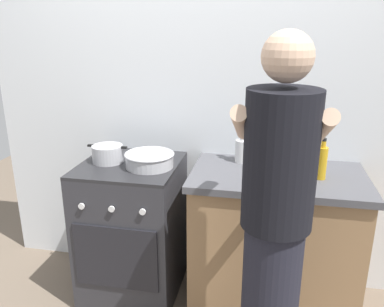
% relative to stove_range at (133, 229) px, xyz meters
% --- Properties ---
extents(back_wall, '(3.20, 0.10, 2.50)m').
position_rel_stove_range_xyz_m(back_wall, '(0.55, 0.35, 0.80)').
color(back_wall, silver).
rests_on(back_wall, ground).
extents(countertop, '(1.00, 0.60, 0.90)m').
position_rel_stove_range_xyz_m(countertop, '(0.90, 0.00, 0.00)').
color(countertop, '#99724C').
rests_on(countertop, ground).
extents(stove_range, '(0.60, 0.62, 0.90)m').
position_rel_stove_range_xyz_m(stove_range, '(0.00, 0.00, 0.00)').
color(stove_range, '#2D2D33').
rests_on(stove_range, ground).
extents(pot, '(0.26, 0.19, 0.11)m').
position_rel_stove_range_xyz_m(pot, '(-0.14, 0.00, 0.50)').
color(pot, '#B2B2B7').
rests_on(pot, stove_range).
extents(mixing_bowl, '(0.30, 0.30, 0.09)m').
position_rel_stove_range_xyz_m(mixing_bowl, '(0.14, -0.03, 0.50)').
color(mixing_bowl, '#B7B7BC').
rests_on(mixing_bowl, stove_range).
extents(utensil_crock, '(0.10, 0.10, 0.30)m').
position_rel_stove_range_xyz_m(utensil_crock, '(0.68, 0.18, 0.55)').
color(utensil_crock, silver).
rests_on(utensil_crock, countertop).
extents(spice_bottle, '(0.04, 0.04, 0.08)m').
position_rel_stove_range_xyz_m(spice_bottle, '(0.88, 0.03, 0.49)').
color(spice_bottle, silver).
rests_on(spice_bottle, countertop).
extents(oil_bottle, '(0.06, 0.06, 0.23)m').
position_rel_stove_range_xyz_m(oil_bottle, '(1.13, -0.03, 0.55)').
color(oil_bottle, gold).
rests_on(oil_bottle, countertop).
extents(person, '(0.41, 0.50, 1.70)m').
position_rel_stove_range_xyz_m(person, '(0.88, -0.61, 0.41)').
color(person, black).
rests_on(person, ground).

